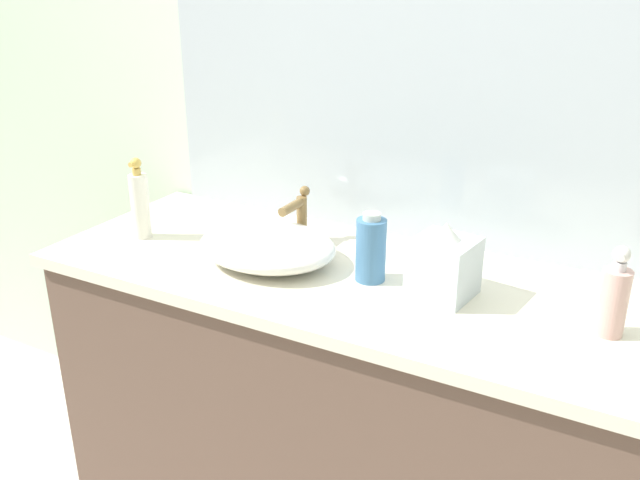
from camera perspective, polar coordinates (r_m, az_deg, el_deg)
bathroom_wall_rear at (r=1.83m, az=8.86°, el=13.47°), size 6.00×0.06×2.60m
vanity_counter at (r=1.88m, az=4.23°, el=-15.18°), size 1.71×0.60×0.86m
wall_mirror_panel at (r=1.78m, az=9.27°, el=15.81°), size 1.57×0.01×1.03m
sink_basin at (r=1.72m, az=-4.43°, el=-0.49°), size 0.36×0.29×0.09m
faucet at (r=1.84m, az=-1.77°, el=2.42°), size 0.03×0.13×0.15m
soap_dispenser at (r=1.92m, az=-14.81°, el=2.99°), size 0.05×0.05×0.23m
lotion_bottle at (r=1.49m, az=23.35°, el=-4.47°), size 0.06×0.06×0.19m
perfume_bottle at (r=1.61m, az=4.27°, el=-0.75°), size 0.07×0.07×0.17m
tissue_box at (r=1.56m, az=10.30°, el=-2.01°), size 0.15×0.15×0.18m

